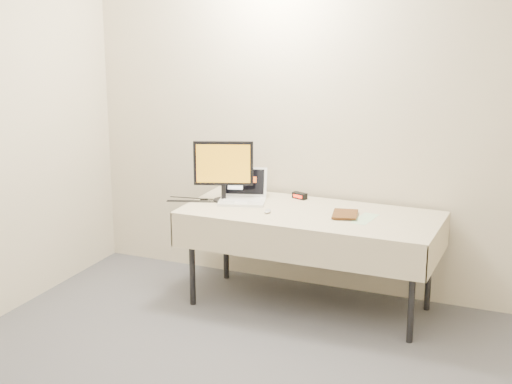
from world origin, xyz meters
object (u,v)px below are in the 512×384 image
at_px(table, 310,220).
at_px(laptop, 243,193).
at_px(book, 333,200).
at_px(monitor, 223,166).

height_order(table, laptop, laptop).
bearing_deg(laptop, book, -25.52).
bearing_deg(book, laptop, 159.20).
distance_m(laptop, monitor, 0.26).
bearing_deg(laptop, monitor, -167.46).
relative_size(table, monitor, 4.03).
height_order(laptop, monitor, monitor).
height_order(laptop, book, book).
distance_m(table, monitor, 0.78).
distance_m(table, laptop, 0.60).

